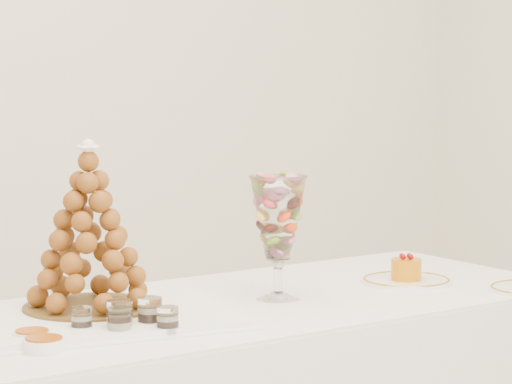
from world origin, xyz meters
TOP-DOWN VIEW (x-y plane):
  - lace_tray at (-0.22, 0.37)m, footprint 0.66×0.53m
  - macaron_vase at (0.27, 0.36)m, footprint 0.14×0.14m
  - cake_plate at (0.68, 0.34)m, footprint 0.24×0.24m
  - verrine_a at (-0.32, 0.26)m, footprint 0.06×0.06m
  - verrine_b at (-0.24, 0.22)m, footprint 0.07×0.07m
  - verrine_c at (-0.17, 0.23)m, footprint 0.06×0.06m
  - verrine_d at (-0.26, 0.19)m, footprint 0.05×0.05m
  - verrine_e at (-0.16, 0.16)m, footprint 0.06×0.06m
  - ramekin_back at (-0.44, 0.26)m, footprint 0.08×0.08m
  - ramekin_front at (-0.44, 0.17)m, footprint 0.09×0.09m
  - croquembouche at (-0.22, 0.43)m, footprint 0.33×0.33m
  - mousse_cake at (0.67, 0.34)m, footprint 0.08×0.08m

SIDE VIEW (x-z plane):
  - cake_plate at x=0.68m, z-range 0.69..0.71m
  - lace_tray at x=-0.22m, z-range 0.69..0.71m
  - ramekin_back at x=-0.44m, z-range 0.69..0.72m
  - ramekin_front at x=-0.44m, z-range 0.69..0.72m
  - verrine_a at x=-0.32m, z-range 0.69..0.76m
  - verrine_e at x=-0.16m, z-range 0.69..0.76m
  - verrine_d at x=-0.26m, z-range 0.69..0.76m
  - verrine_c at x=-0.17m, z-range 0.69..0.77m
  - verrine_b at x=-0.24m, z-range 0.69..0.77m
  - mousse_cake at x=0.67m, z-range 0.70..0.77m
  - macaron_vase at x=0.27m, z-range 0.74..1.05m
  - croquembouche at x=-0.22m, z-range 0.71..1.11m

